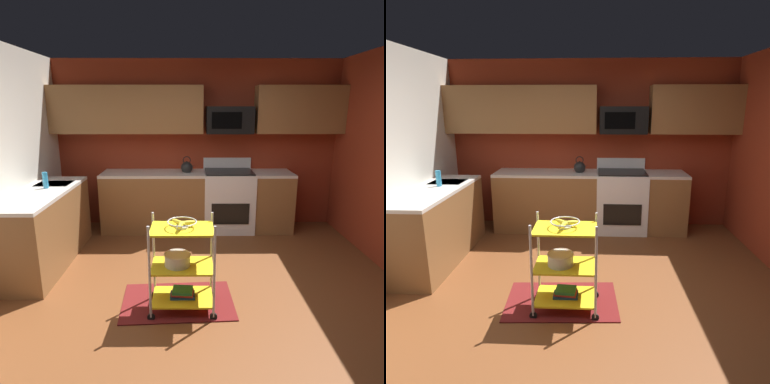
% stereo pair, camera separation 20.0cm
% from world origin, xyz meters
% --- Properties ---
extents(floor, '(4.40, 4.80, 0.04)m').
position_xyz_m(floor, '(0.00, 0.00, -0.02)').
color(floor, brown).
rests_on(floor, ground).
extents(wall_back, '(4.52, 0.06, 2.60)m').
position_xyz_m(wall_back, '(0.00, 2.43, 1.30)').
color(wall_back, maroon).
rests_on(wall_back, ground).
extents(counter_run, '(3.66, 2.32, 0.92)m').
position_xyz_m(counter_run, '(-0.72, 1.67, 0.46)').
color(counter_run, brown).
rests_on(counter_run, ground).
extents(oven_range, '(0.76, 0.65, 1.10)m').
position_xyz_m(oven_range, '(0.49, 2.10, 0.48)').
color(oven_range, white).
rests_on(oven_range, ground).
extents(upper_cabinets, '(4.40, 0.33, 0.70)m').
position_xyz_m(upper_cabinets, '(-0.11, 2.23, 1.85)').
color(upper_cabinets, brown).
extents(microwave, '(0.70, 0.39, 0.40)m').
position_xyz_m(microwave, '(0.49, 2.21, 1.70)').
color(microwave, black).
extents(rolling_cart, '(0.64, 0.40, 0.91)m').
position_xyz_m(rolling_cart, '(-0.19, -0.07, 0.45)').
color(rolling_cart, silver).
rests_on(rolling_cart, ground).
extents(fruit_bowl, '(0.27, 0.27, 0.07)m').
position_xyz_m(fruit_bowl, '(-0.19, -0.07, 0.88)').
color(fruit_bowl, silver).
rests_on(fruit_bowl, rolling_cart).
extents(mixing_bowl_large, '(0.25, 0.25, 0.11)m').
position_xyz_m(mixing_bowl_large, '(-0.23, -0.07, 0.52)').
color(mixing_bowl_large, silver).
rests_on(mixing_bowl_large, rolling_cart).
extents(book_stack, '(0.24, 0.17, 0.08)m').
position_xyz_m(book_stack, '(-0.19, -0.07, 0.17)').
color(book_stack, '#1E4C8C').
rests_on(book_stack, rolling_cart).
extents(kettle, '(0.21, 0.18, 0.26)m').
position_xyz_m(kettle, '(-0.16, 2.10, 1.00)').
color(kettle, black).
rests_on(kettle, counter_run).
extents(dish_soap_bottle, '(0.06, 0.06, 0.20)m').
position_xyz_m(dish_soap_bottle, '(-1.89, 1.08, 1.02)').
color(dish_soap_bottle, '#2D8CBF').
rests_on(dish_soap_bottle, counter_run).
extents(floor_rug, '(1.14, 0.76, 0.01)m').
position_xyz_m(floor_rug, '(-0.24, 0.03, 0.01)').
color(floor_rug, maroon).
rests_on(floor_rug, ground).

